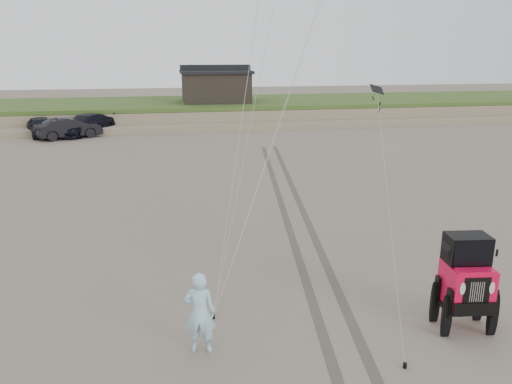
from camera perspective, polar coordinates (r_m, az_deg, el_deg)
ground at (r=12.23m, az=5.25°, el=-15.57°), size 160.00×160.00×0.00m
dune_ridge at (r=47.92m, az=-7.05°, el=9.15°), size 160.00×14.25×1.73m
cabin at (r=47.37m, az=-4.64°, el=12.07°), size 6.40×5.40×3.35m
truck_a at (r=41.72m, az=-23.33°, el=6.88°), size 3.19×4.73×1.49m
truck_b at (r=40.03m, az=-20.61°, el=6.86°), size 4.90×3.44×1.53m
truck_c at (r=41.30m, az=-18.93°, el=7.29°), size 4.87×5.74×1.58m
jeep at (r=12.81m, az=22.79°, el=-10.62°), size 2.75×5.18×1.84m
man at (r=11.11m, az=-6.43°, el=-13.54°), size 0.76×0.58×1.86m
stake_main at (r=12.70m, az=-4.91°, el=-13.97°), size 0.08×0.08×0.12m
stake_aux at (r=11.40m, az=16.66°, el=-18.46°), size 0.08×0.08×0.12m
tire_tracks at (r=19.74m, az=4.58°, el=-2.96°), size 5.22×29.74×0.01m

